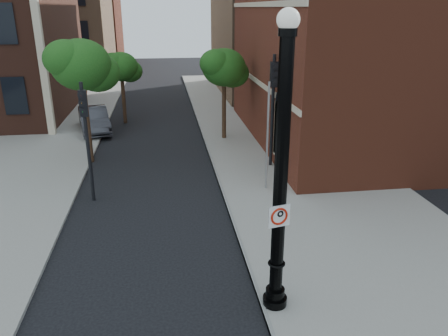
{
  "coord_description": "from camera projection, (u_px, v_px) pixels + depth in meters",
  "views": [
    {
      "loc": [
        -0.25,
        -9.84,
        7.34
      ],
      "look_at": [
        1.42,
        2.0,
        2.94
      ],
      "focal_mm": 35.0,
      "sensor_mm": 36.0,
      "label": 1
    }
  ],
  "objects": [
    {
      "name": "parked_car",
      "position": [
        94.0,
        120.0,
        27.16
      ],
      "size": [
        2.62,
        4.92,
        1.54
      ],
      "primitive_type": "imported",
      "rotation": [
        0.0,
        0.0,
        0.22
      ],
      "color": "#323238",
      "rests_on": "ground"
    },
    {
      "name": "street_tree_c",
      "position": [
        224.0,
        68.0,
        24.44
      ],
      "size": [
        2.91,
        2.63,
        5.24
      ],
      "color": "#332214",
      "rests_on": "ground"
    },
    {
      "name": "sidewalk_right",
      "position": [
        292.0,
        163.0,
        21.77
      ],
      "size": [
        8.0,
        60.0,
        0.12
      ],
      "primitive_type": "cube",
      "color": "gray",
      "rests_on": "ground"
    },
    {
      "name": "traffic_signal_left",
      "position": [
        85.0,
        123.0,
        16.57
      ],
      "size": [
        0.34,
        0.41,
        4.77
      ],
      "rotation": [
        0.0,
        0.0,
        0.17
      ],
      "color": "black",
      "rests_on": "ground"
    },
    {
      "name": "street_tree_a",
      "position": [
        82.0,
        66.0,
        20.55
      ],
      "size": [
        3.34,
        3.02,
        6.02
      ],
      "color": "#332214",
      "rests_on": "ground"
    },
    {
      "name": "ground",
      "position": [
        182.0,
        298.0,
        11.71
      ],
      "size": [
        120.0,
        120.0,
        0.0
      ],
      "primitive_type": "plane",
      "color": "black",
      "rests_on": "ground"
    },
    {
      "name": "utility_pole",
      "position": [
        267.0,
        138.0,
        17.86
      ],
      "size": [
        0.09,
        0.09,
        4.62
      ],
      "primitive_type": "cylinder",
      "color": "#999999",
      "rests_on": "ground"
    },
    {
      "name": "curb_edge",
      "position": [
        214.0,
        166.0,
        21.25
      ],
      "size": [
        0.1,
        60.0,
        0.14
      ],
      "primitive_type": "cube",
      "color": "gray",
      "rests_on": "ground"
    },
    {
      "name": "lamppost",
      "position": [
        280.0,
        187.0,
        10.19
      ],
      "size": [
        0.62,
        0.62,
        7.35
      ],
      "color": "black",
      "rests_on": "ground"
    },
    {
      "name": "bg_building_tan_b",
      "position": [
        341.0,
        12.0,
        39.27
      ],
      "size": [
        22.0,
        14.0,
        14.0
      ],
      "primitive_type": "cube",
      "color": "#8C674C",
      "rests_on": "ground"
    },
    {
      "name": "bg_building_red",
      "position": [
        76.0,
        25.0,
        62.3
      ],
      "size": [
        12.0,
        12.0,
        10.0
      ],
      "primitive_type": "cube",
      "color": "maroon",
      "rests_on": "ground"
    },
    {
      "name": "no_parking_sign",
      "position": [
        279.0,
        216.0,
        10.24
      ],
      "size": [
        0.55,
        0.15,
        0.55
      ],
      "rotation": [
        0.0,
        0.0,
        0.22
      ],
      "color": "white",
      "rests_on": "ground"
    },
    {
      "name": "traffic_signal_right",
      "position": [
        273.0,
        93.0,
        20.09
      ],
      "size": [
        0.37,
        0.45,
        5.38
      ],
      "rotation": [
        0.0,
        0.0,
        -0.11
      ],
      "color": "black",
      "rests_on": "ground"
    },
    {
      "name": "bg_building_tan_a",
      "position": [
        53.0,
        20.0,
        48.95
      ],
      "size": [
        12.0,
        12.0,
        12.0
      ],
      "primitive_type": "cube",
      "color": "#8C674C",
      "rests_on": "ground"
    },
    {
      "name": "street_tree_b",
      "position": [
        122.0,
        67.0,
        28.34
      ],
      "size": [
        2.59,
        2.34,
        4.67
      ],
      "color": "#332214",
      "rests_on": "ground"
    },
    {
      "name": "sidewalk_left",
      "position": [
        23.0,
        132.0,
        27.24
      ],
      "size": [
        10.0,
        50.0,
        0.12
      ],
      "primitive_type": "cube",
      "color": "gray",
      "rests_on": "ground"
    }
  ]
}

